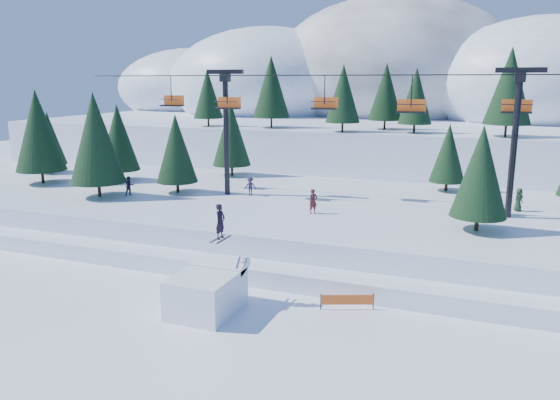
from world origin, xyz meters
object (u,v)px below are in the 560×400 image
(banner_far, at_px, (425,290))
(banner_near, at_px, (347,300))
(jump_kicker, at_px, (207,290))
(chairlift, at_px, (359,116))

(banner_far, bearing_deg, banner_near, -142.02)
(jump_kicker, bearing_deg, banner_near, 23.06)
(chairlift, xyz_separation_m, banner_far, (6.62, -11.16, -8.78))
(banner_near, relative_size, banner_far, 0.95)
(jump_kicker, bearing_deg, banner_far, 28.82)
(chairlift, bearing_deg, jump_kicker, -102.83)
(jump_kicker, relative_size, banner_near, 2.07)
(chairlift, distance_m, banner_near, 16.81)
(chairlift, bearing_deg, banner_far, -59.34)
(banner_near, bearing_deg, chairlift, 101.85)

